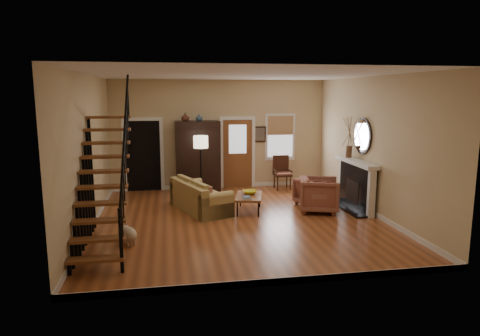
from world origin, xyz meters
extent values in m
plane|color=#9A4F27|center=(0.00, 0.00, 0.00)|extent=(7.00, 7.00, 0.00)
plane|color=white|center=(0.00, 0.00, 3.30)|extent=(7.00, 7.00, 0.00)
cube|color=#D1B786|center=(0.00, 3.50, 1.65)|extent=(6.50, 0.04, 3.30)
cube|color=#D1B786|center=(-3.25, 0.00, 1.65)|extent=(0.04, 7.00, 3.30)
cube|color=#D1B786|center=(3.25, 0.00, 1.65)|extent=(0.04, 7.00, 3.30)
cube|color=black|center=(-2.30, 3.65, 1.05)|extent=(1.00, 0.36, 2.10)
cube|color=brown|center=(0.55, 3.48, 1.05)|extent=(0.90, 0.06, 2.10)
cube|color=silver|center=(1.90, 3.47, 1.55)|extent=(0.96, 0.06, 1.46)
cube|color=black|center=(3.13, 0.50, 0.57)|extent=(0.24, 1.60, 1.15)
cube|color=white|center=(3.07, 0.50, 1.20)|extent=(0.30, 1.95, 0.10)
cylinder|color=silver|center=(3.20, 0.50, 1.85)|extent=(0.05, 0.90, 0.90)
imported|color=#4C2619|center=(-1.05, 3.05, 2.22)|extent=(0.24, 0.24, 0.25)
imported|color=#334C60|center=(-0.65, 3.05, 2.21)|extent=(0.20, 0.20, 0.21)
imported|color=gold|center=(0.42, 0.80, 0.46)|extent=(0.37, 0.37, 0.09)
imported|color=maroon|center=(2.08, 0.37, 0.42)|extent=(1.16, 1.14, 0.85)
imported|color=maroon|center=(2.15, 0.98, 0.36)|extent=(1.03, 1.02, 0.72)
camera|label=1|loc=(-1.59, -9.43, 2.89)|focal=32.00mm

